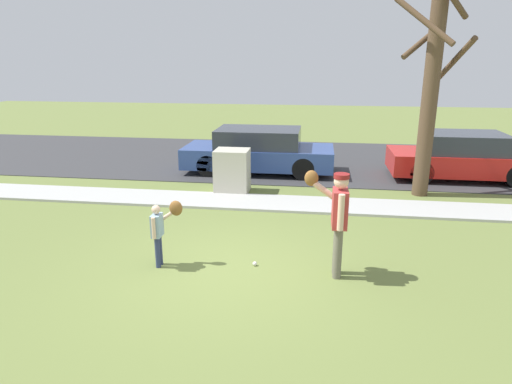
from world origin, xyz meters
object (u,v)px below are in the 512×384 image
(utility_cabinet, at_px, (232,171))
(parked_wagon_blue, at_px, (258,151))
(person_child, at_px, (162,226))
(baseball, at_px, (255,264))
(parked_hatchback_red, at_px, (462,157))
(street_tree_near, at_px, (431,86))
(person_adult, at_px, (337,213))

(utility_cabinet, distance_m, parked_wagon_blue, 2.23)
(person_child, xyz_separation_m, baseball, (1.53, 0.19, -0.68))
(parked_wagon_blue, relative_size, parked_hatchback_red, 1.12)
(street_tree_near, height_order, parked_hatchback_red, street_tree_near)
(baseball, bearing_deg, person_child, -172.98)
(parked_wagon_blue, bearing_deg, street_tree_near, 158.18)
(person_adult, relative_size, baseball, 22.92)
(person_adult, xyz_separation_m, utility_cabinet, (-2.52, 4.40, -0.50))
(baseball, distance_m, parked_wagon_blue, 6.52)
(parked_wagon_blue, bearing_deg, parked_hatchback_red, 179.99)
(person_child, bearing_deg, parked_wagon_blue, 82.57)
(person_child, xyz_separation_m, parked_wagon_blue, (0.72, 6.63, -0.05))
(person_child, bearing_deg, baseball, 5.75)
(person_adult, distance_m, street_tree_near, 5.59)
(person_adult, bearing_deg, person_child, -0.38)
(baseball, distance_m, street_tree_near, 6.49)
(person_child, distance_m, parked_wagon_blue, 6.67)
(street_tree_near, bearing_deg, person_adult, -115.55)
(person_adult, relative_size, person_child, 1.52)
(street_tree_near, bearing_deg, person_child, -136.63)
(utility_cabinet, bearing_deg, parked_wagon_blue, 79.84)
(person_adult, xyz_separation_m, parked_hatchback_red, (3.76, 6.58, -0.40))
(street_tree_near, distance_m, parked_wagon_blue, 5.20)
(person_child, distance_m, street_tree_near, 7.36)
(baseball, relative_size, parked_wagon_blue, 0.02)
(person_adult, bearing_deg, parked_hatchback_red, -121.02)
(utility_cabinet, distance_m, street_tree_near, 5.30)
(parked_wagon_blue, xyz_separation_m, parked_hatchback_red, (5.89, -0.00, -0.00))
(person_child, bearing_deg, utility_cabinet, 84.56)
(utility_cabinet, height_order, parked_wagon_blue, parked_wagon_blue)
(person_adult, distance_m, baseball, 1.67)
(person_child, relative_size, utility_cabinet, 0.99)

